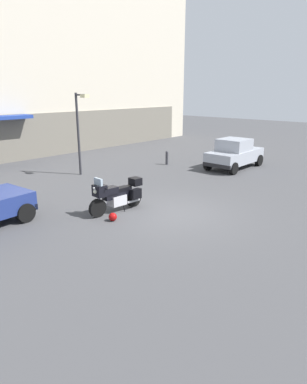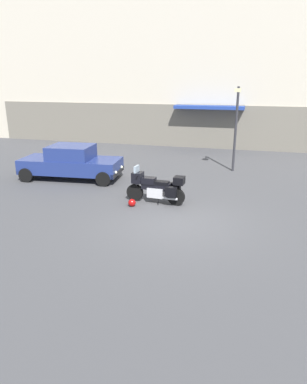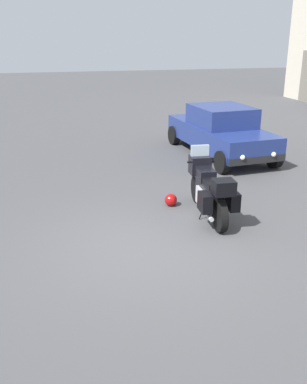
# 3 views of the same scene
# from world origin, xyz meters

# --- Properties ---
(ground_plane) EXTENTS (80.00, 80.00, 0.00)m
(ground_plane) POSITION_xyz_m (0.00, 0.00, 0.00)
(ground_plane) COLOR #424244
(motorcycle) EXTENTS (2.26, 0.79, 1.36)m
(motorcycle) POSITION_xyz_m (-1.05, 1.57, 0.62)
(motorcycle) COLOR black
(motorcycle) RESTS_ON ground
(helmet) EXTENTS (0.28, 0.28, 0.28)m
(helmet) POSITION_xyz_m (-1.81, 0.97, 0.14)
(helmet) COLOR #990C0C
(helmet) RESTS_ON ground
(car_hatchback_near) EXTENTS (3.88, 1.78, 1.64)m
(car_hatchback_near) POSITION_xyz_m (8.15, 2.07, 0.81)
(car_hatchback_near) COLOR #9EA3AD
(car_hatchback_near) RESTS_ON ground
(streetlamp_curbside) EXTENTS (0.28, 0.94, 4.08)m
(streetlamp_curbside) POSITION_xyz_m (1.46, 7.02, 2.53)
(streetlamp_curbside) COLOR #2D2D33
(streetlamp_curbside) RESTS_ON ground
(bollard_curbside) EXTENTS (0.16, 0.16, 0.80)m
(bollard_curbside) POSITION_xyz_m (6.34, 5.45, 0.43)
(bollard_curbside) COLOR #333338
(bollard_curbside) RESTS_ON ground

